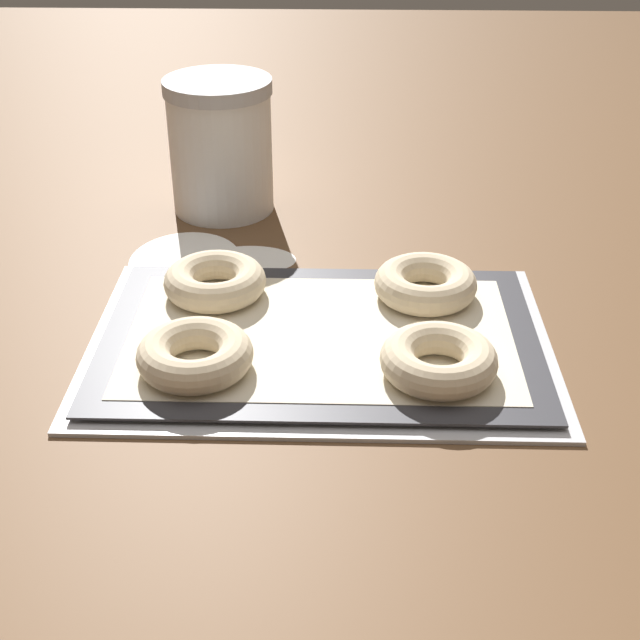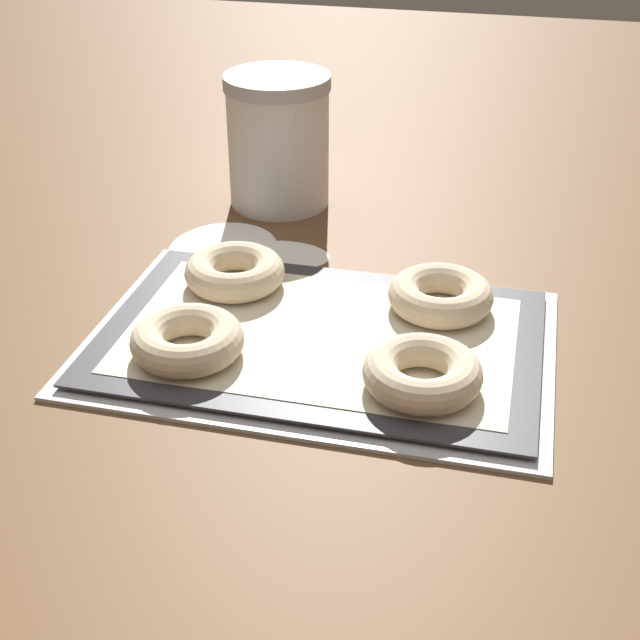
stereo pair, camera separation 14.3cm
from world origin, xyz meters
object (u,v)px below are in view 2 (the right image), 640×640
(flour_canister, at_px, (278,140))
(bagel_front_left, at_px, (187,340))
(bagel_front_right, at_px, (422,373))
(bagel_back_left, at_px, (235,272))
(baking_tray, at_px, (320,341))
(bagel_back_right, at_px, (441,295))

(flour_canister, bearing_deg, bagel_front_left, -86.89)
(bagel_front_left, relative_size, bagel_front_right, 1.00)
(bagel_front_right, distance_m, bagel_back_left, 0.24)
(baking_tray, height_order, bagel_front_left, bagel_front_left)
(baking_tray, distance_m, flour_canister, 0.34)
(bagel_front_left, height_order, bagel_front_right, same)
(bagel_front_left, xyz_separation_m, bagel_front_right, (0.20, -0.00, 0.00))
(baking_tray, xyz_separation_m, flour_canister, (-0.12, 0.30, 0.07))
(bagel_back_left, height_order, bagel_back_right, same)
(bagel_front_right, bearing_deg, bagel_back_left, 147.24)
(bagel_front_right, xyz_separation_m, flour_canister, (-0.22, 0.36, 0.05))
(baking_tray, bearing_deg, bagel_front_left, -150.33)
(bagel_back_left, bearing_deg, flour_canister, 94.90)
(bagel_front_left, bearing_deg, bagel_front_right, -0.63)
(baking_tray, distance_m, bagel_front_right, 0.12)
(baking_tray, bearing_deg, flour_canister, 112.23)
(bagel_front_left, bearing_deg, baking_tray, 29.67)
(bagel_front_right, distance_m, flour_canister, 0.43)
(bagel_front_right, relative_size, flour_canister, 0.63)
(bagel_front_left, distance_m, bagel_back_left, 0.13)
(bagel_front_left, height_order, bagel_back_left, same)
(baking_tray, xyz_separation_m, bagel_back_left, (-0.10, 0.07, 0.02))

